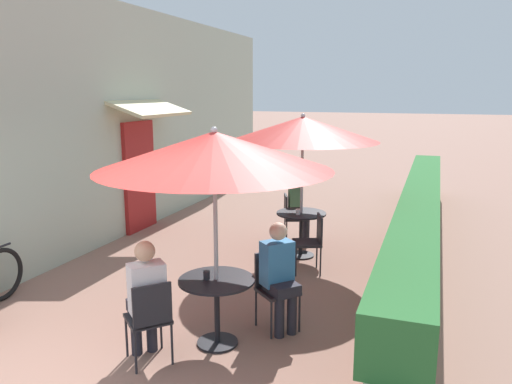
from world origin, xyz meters
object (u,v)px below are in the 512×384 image
patio_table_near (217,296)px  patio_table_mid (301,224)px  seated_patron_near_left (146,295)px  seated_patron_mid_right (298,205)px  patio_umbrella_mid (303,129)px  coffee_cup_mid (298,212)px  seated_patron_near_right (279,272)px  cafe_chair_mid_left (312,239)px  cafe_chair_mid_right (292,214)px  coffee_cup_near (207,275)px  cafe_chair_near_right (274,283)px  cafe_chair_near_left (150,316)px  patio_umbrella_near (214,151)px

patio_table_near → patio_table_mid: size_ratio=1.00×
seated_patron_near_left → seated_patron_mid_right: 4.36m
patio_table_mid → patio_umbrella_mid: bearing=180.0°
coffee_cup_mid → seated_patron_mid_right: bearing=105.0°
seated_patron_near_right → cafe_chair_mid_left: (-0.09, 1.94, -0.17)m
cafe_chair_mid_left → coffee_cup_mid: 0.69m
patio_umbrella_mid → coffee_cup_mid: (-0.02, -0.14, -1.30)m
cafe_chair_mid_right → coffee_cup_mid: 0.90m
patio_table_near → cafe_chair_mid_left: (0.43, 2.46, -0.02)m
coffee_cup_near → cafe_chair_near_right: bearing=49.5°
seated_patron_near_right → patio_table_mid: bearing=-128.0°
cafe_chair_near_left → seated_patron_near_right: (0.97, 1.12, 0.17)m
patio_table_near → coffee_cup_near: (-0.10, -0.03, 0.24)m
cafe_chair_mid_left → cafe_chair_mid_right: same height
seated_patron_near_left → cafe_chair_near_right: 1.49m
cafe_chair_mid_left → patio_table_near: bearing=148.3°
cafe_chair_mid_left → patio_umbrella_mid: bearing=5.9°
seated_patron_near_left → cafe_chair_mid_right: (0.27, 4.30, -0.17)m
cafe_chair_near_left → patio_umbrella_mid: (0.53, 3.72, 1.56)m
cafe_chair_near_left → coffee_cup_mid: (0.51, 3.58, 0.26)m
patio_umbrella_near → coffee_cup_mid: patio_umbrella_near is taller
cafe_chair_near_left → patio_umbrella_near: bearing=5.9°
seated_patron_near_right → coffee_cup_mid: 2.50m
cafe_chair_near_right → seated_patron_near_right: (0.08, -0.08, 0.17)m
cafe_chair_mid_left → seated_patron_near_left: bearing=140.5°
patio_umbrella_mid → seated_patron_mid_right: bearing=109.0°
cafe_chair_near_left → seated_patron_near_right: bearing=1.6°
seated_patron_near_left → seated_patron_mid_right: same height
coffee_cup_near → patio_umbrella_mid: bearing=86.7°
patio_umbrella_near → seated_patron_mid_right: size_ratio=1.91×
cafe_chair_mid_left → cafe_chair_near_left: bearing=142.3°
seated_patron_mid_right → seated_patron_near_right: bearing=-10.0°
patio_table_mid → cafe_chair_mid_right: size_ratio=0.92×
cafe_chair_near_right → coffee_cup_mid: cafe_chair_near_right is taller
seated_patron_near_left → seated_patron_mid_right: bearing=37.5°
cafe_chair_mid_right → patio_umbrella_near: bearing=-17.8°
cafe_chair_near_right → patio_umbrella_mid: bearing=-129.5°
seated_patron_near_left → seated_patron_near_right: same height
patio_table_near → cafe_chair_near_left: bearing=-126.5°
patio_table_near → coffee_cup_near: coffee_cup_near is taller
seated_patron_near_right → patio_table_mid: size_ratio=1.56×
patio_table_near → coffee_cup_mid: 2.99m
patio_umbrella_near → coffee_cup_mid: (0.07, 2.98, -1.30)m
patio_table_mid → cafe_chair_mid_right: (-0.35, 0.66, -0.02)m
cafe_chair_mid_left → cafe_chair_mid_right: size_ratio=1.00×
cafe_chair_near_left → seated_patron_near_right: size_ratio=0.70×
cafe_chair_near_right → patio_umbrella_mid: size_ratio=0.37×
seated_patron_near_left → patio_umbrella_mid: (0.61, 3.64, 1.39)m
patio_table_mid → patio_umbrella_near: bearing=-91.6°
patio_table_near → cafe_chair_near_left: cafe_chair_near_left is taller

